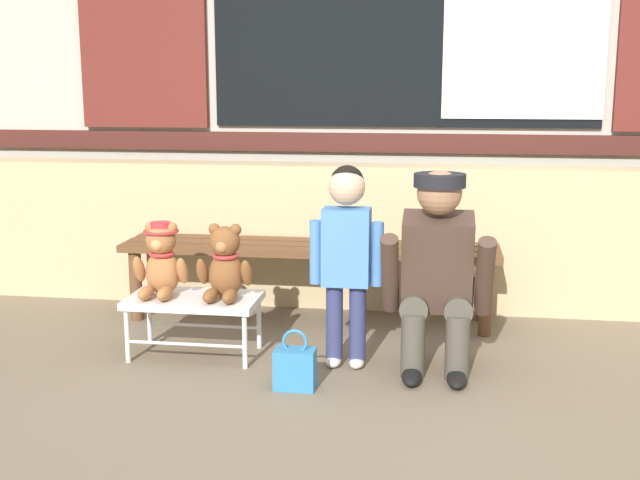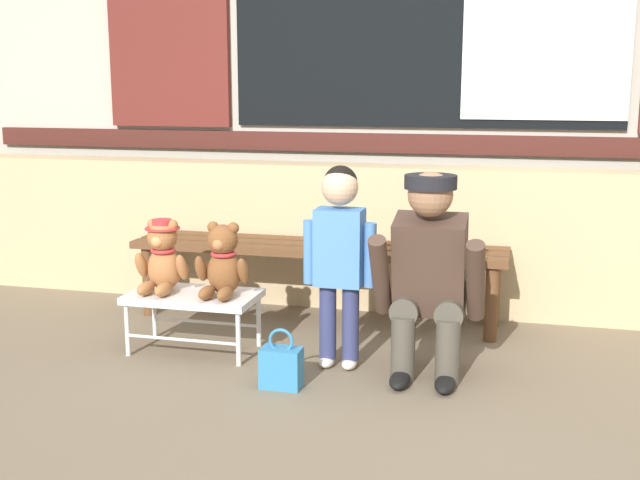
# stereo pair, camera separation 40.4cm
# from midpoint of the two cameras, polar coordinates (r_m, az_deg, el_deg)

# --- Properties ---
(ground_plane) EXTENTS (60.00, 60.00, 0.00)m
(ground_plane) POSITION_cam_midpoint_polar(r_m,az_deg,el_deg) (3.53, 0.77, -11.01)
(ground_plane) COLOR #756651
(brick_low_wall) EXTENTS (6.34, 0.25, 0.85)m
(brick_low_wall) POSITION_cam_midpoint_polar(r_m,az_deg,el_deg) (4.78, 3.10, 0.20)
(brick_low_wall) COLOR tan
(brick_low_wall) RESTS_ON ground
(shop_facade) EXTENTS (6.47, 0.26, 3.63)m
(shop_facade) POSITION_cam_midpoint_polar(r_m,az_deg,el_deg) (5.22, 3.88, 16.50)
(shop_facade) COLOR #B7B2A3
(shop_facade) RESTS_ON ground
(wooden_bench_long) EXTENTS (2.10, 0.40, 0.44)m
(wooden_bench_long) POSITION_cam_midpoint_polar(r_m,az_deg,el_deg) (4.50, -3.34, -1.16)
(wooden_bench_long) COLOR brown
(wooden_bench_long) RESTS_ON ground
(small_display_bench) EXTENTS (0.64, 0.36, 0.30)m
(small_display_bench) POSITION_cam_midpoint_polar(r_m,az_deg,el_deg) (4.03, -11.78, -4.43)
(small_display_bench) COLOR silver
(small_display_bench) RESTS_ON ground
(teddy_bear_with_hat) EXTENTS (0.28, 0.27, 0.36)m
(teddy_bear_with_hat) POSITION_cam_midpoint_polar(r_m,az_deg,el_deg) (4.04, -14.01, -1.47)
(teddy_bear_with_hat) COLOR #A86B3D
(teddy_bear_with_hat) RESTS_ON small_display_bench
(teddy_bear_plain) EXTENTS (0.28, 0.26, 0.36)m
(teddy_bear_plain) POSITION_cam_midpoint_polar(r_m,az_deg,el_deg) (3.93, -9.69, -1.78)
(teddy_bear_plain) COLOR brown
(teddy_bear_plain) RESTS_ON small_display_bench
(child_standing) EXTENTS (0.35, 0.18, 0.96)m
(child_standing) POSITION_cam_midpoint_polar(r_m,az_deg,el_deg) (3.72, -1.21, -0.32)
(child_standing) COLOR navy
(child_standing) RESTS_ON ground
(adult_crouching) EXTENTS (0.50, 0.49, 0.95)m
(adult_crouching) POSITION_cam_midpoint_polar(r_m,az_deg,el_deg) (3.68, 5.35, -2.29)
(adult_crouching) COLOR #4C473D
(adult_crouching) RESTS_ON ground
(handbag_on_ground) EXTENTS (0.18, 0.11, 0.27)m
(handbag_on_ground) POSITION_cam_midpoint_polar(r_m,az_deg,el_deg) (3.59, -5.05, -9.05)
(handbag_on_ground) COLOR teal
(handbag_on_ground) RESTS_ON ground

